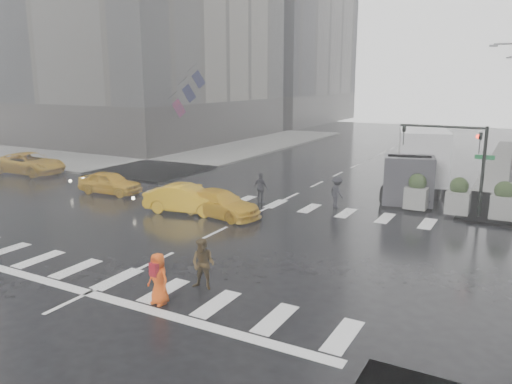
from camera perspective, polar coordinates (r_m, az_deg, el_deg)
The scene contains 17 objects.
ground at distance 22.23m, azimuth -4.70°, elevation -4.66°, with size 120.00×120.00×0.00m, color black.
sidewalk_nw at distance 47.50m, azimuth -12.79°, elevation 4.48°, with size 35.00×35.00×0.15m, color slate.
road_markings at distance 22.23m, azimuth -4.70°, elevation -4.65°, with size 18.00×48.00×0.01m, color silver, non-canonical shape.
traffic_signal_pole at distance 26.03m, azimuth 22.49°, elevation 4.23°, with size 4.45×0.42×4.50m.
planter_west at distance 26.89m, azimuth 17.90°, elevation -0.01°, with size 1.10×1.10×1.80m.
planter_mid at distance 26.61m, azimuth 22.12°, elevation -0.47°, with size 1.10×1.10×1.80m.
planter_east at distance 26.47m, azimuth 26.41°, elevation -0.93°, with size 1.10×1.10×1.80m.
flag_cluster at distance 45.04m, azimuth -7.98°, elevation 11.35°, with size 2.87×3.06×4.69m.
pedestrian_brown at distance 16.26m, azimuth -6.04°, elevation -8.18°, with size 0.82×0.64×1.69m, color #423117.
pedestrian_orange at distance 15.42m, azimuth -11.09°, elevation -9.67°, with size 0.85×0.62×1.60m.
pedestrian_far_a at distance 27.22m, azimuth 0.57°, elevation 0.44°, with size 0.98×0.60×1.67m, color black.
pedestrian_far_b at distance 26.61m, azimuth 9.24°, elevation -0.01°, with size 1.08×0.60×1.67m, color black.
taxi_front at distance 30.75m, azimuth -16.36°, elevation 1.03°, with size 1.57×3.91×1.33m, color #D99B0B.
taxi_mid at distance 25.54m, azimuth -7.88°, elevation -0.79°, with size 1.51×4.32×1.42m, color #D99B0B.
taxi_rear at distance 24.72m, azimuth -4.13°, elevation -1.31°, with size 1.81×3.92×1.29m, color #D99B0B.
taxi_far at distance 39.33m, azimuth -24.45°, elevation 3.00°, with size 2.52×4.85×1.52m, color #D99B0B.
box_truck at distance 30.26m, azimuth 18.10°, elevation 3.33°, with size 2.67×7.11×3.78m.
Camera 1 is at (11.77, -17.65, 6.62)m, focal length 35.00 mm.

